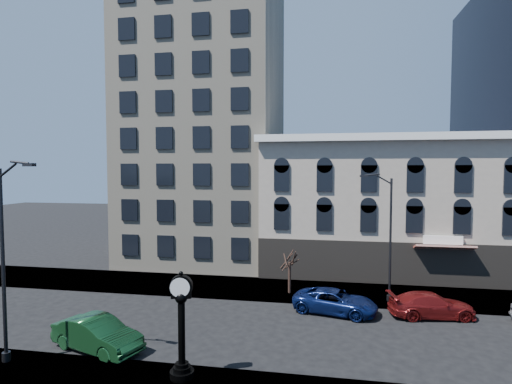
# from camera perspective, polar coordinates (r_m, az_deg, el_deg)

# --- Properties ---
(ground) EXTENTS (160.00, 160.00, 0.00)m
(ground) POSITION_cam_1_polar(r_m,az_deg,el_deg) (25.71, -6.27, -18.57)
(ground) COLOR black
(ground) RESTS_ON ground
(sidewalk_far) EXTENTS (160.00, 6.00, 0.12)m
(sidewalk_far) POSITION_cam_1_polar(r_m,az_deg,el_deg) (33.03, -2.28, -13.46)
(sidewalk_far) COLOR gray
(sidewalk_far) RESTS_ON ground
(cream_tower) EXTENTS (15.90, 15.40, 42.50)m
(cream_tower) POSITION_cam_1_polar(r_m,az_deg,el_deg) (44.81, -7.21, 15.79)
(cream_tower) COLOR #BEB199
(cream_tower) RESTS_ON ground
(victorian_row) EXTENTS (22.60, 11.19, 12.50)m
(victorian_row) POSITION_cam_1_polar(r_m,az_deg,el_deg) (39.32, 17.64, -2.11)
(victorian_row) COLOR #A99C8B
(victorian_row) RESTS_ON ground
(street_clock) EXTENTS (1.10, 1.10, 4.87)m
(street_clock) POSITION_cam_1_polar(r_m,az_deg,el_deg) (19.32, -10.58, -18.75)
(street_clock) COLOR black
(street_clock) RESTS_ON sidewalk_near
(street_lamp_near) EXTENTS (2.58, 0.72, 10.02)m
(street_lamp_near) POSITION_cam_1_polar(r_m,az_deg,el_deg) (22.24, -31.47, -2.02)
(street_lamp_near) COLOR black
(street_lamp_near) RESTS_ON sidewalk_near
(street_lamp_far) EXTENTS (2.41, 0.37, 9.32)m
(street_lamp_far) POSITION_cam_1_polar(r_m,az_deg,el_deg) (29.70, 17.44, -1.54)
(street_lamp_far) COLOR black
(street_lamp_far) RESTS_ON sidewalk_far
(bare_tree_far) EXTENTS (2.21, 2.21, 3.80)m
(bare_tree_far) POSITION_cam_1_polar(r_m,az_deg,el_deg) (30.88, 4.82, -9.06)
(bare_tree_far) COLOR #332119
(bare_tree_far) RESTS_ON sidewalk_far
(car_near_b) EXTENTS (5.53, 3.37, 1.72)m
(car_near_b) POSITION_cam_1_polar(r_m,az_deg,el_deg) (23.84, -21.73, -18.35)
(car_near_b) COLOR #143F1E
(car_near_b) RESTS_ON ground
(car_far_a) EXTENTS (5.96, 3.78, 1.53)m
(car_far_a) POSITION_cam_1_polar(r_m,az_deg,el_deg) (28.03, 11.23, -15.08)
(car_far_a) COLOR #0C194C
(car_far_a) RESTS_ON ground
(car_far_b) EXTENTS (5.65, 2.98, 1.56)m
(car_far_b) POSITION_cam_1_polar(r_m,az_deg,el_deg) (29.11, 23.76, -14.56)
(car_far_b) COLOR maroon
(car_far_b) RESTS_ON ground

